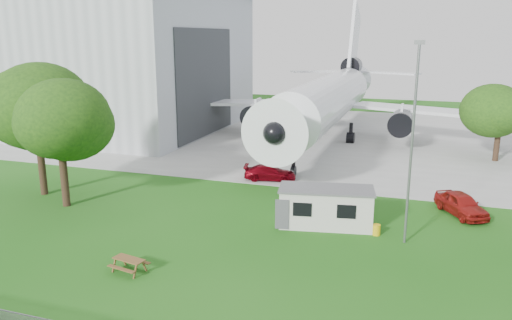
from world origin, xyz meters
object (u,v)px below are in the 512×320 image
(hangar, at_px, (77,58))
(site_cabin, at_px, (326,207))
(airliner, at_px, (330,97))
(picnic_west, at_px, (130,272))

(hangar, relative_size, site_cabin, 6.20)
(hangar, bearing_deg, airliner, -0.22)
(hangar, xyz_separation_m, airliner, (35.97, -0.14, -4.14))
(airliner, distance_m, picnic_west, 38.97)
(hangar, height_order, site_cabin, hangar)
(hangar, bearing_deg, picnic_west, -50.08)
(airliner, xyz_separation_m, site_cabin, (5.06, -28.39, -3.96))
(airliner, bearing_deg, picnic_west, -95.48)
(site_cabin, bearing_deg, hangar, 145.18)
(hangar, height_order, airliner, hangar)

